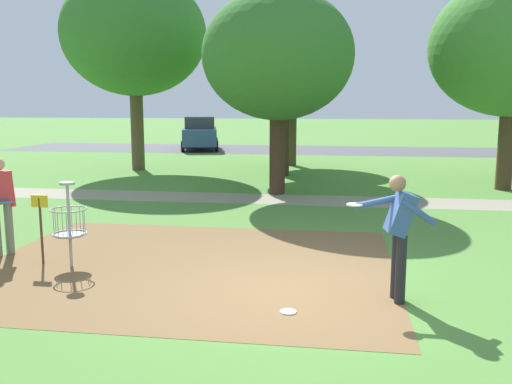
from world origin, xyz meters
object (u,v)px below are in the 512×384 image
object	(u,v)px
tree_near_right	(284,60)
parked_car_leftmost	(200,133)
frisbee_near_basket	(69,236)
tree_mid_right	(134,35)
tree_mid_center	(278,56)
tree_far_left	(292,79)
disc_golf_basket	(66,221)
frisbee_mid_grass	(288,312)
player_foreground_watching	(399,229)
player_throwing	(1,201)

from	to	relation	value
tree_near_right	parked_car_leftmost	distance (m)	12.11
frisbee_near_basket	tree_mid_right	size ratio (longest dim) A/B	0.03
tree_mid_center	tree_far_left	world-z (taller)	tree_mid_center
disc_golf_basket	frisbee_mid_grass	world-z (taller)	disc_golf_basket
frisbee_mid_grass	tree_mid_right	bearing A→B (deg)	117.12
parked_car_leftmost	disc_golf_basket	bearing A→B (deg)	-81.31
frisbee_near_basket	tree_near_right	size ratio (longest dim) A/B	0.04
frisbee_near_basket	player_foreground_watching	bearing A→B (deg)	-23.87
disc_golf_basket	tree_far_left	xyz separation A→B (m)	(2.34, 15.06, 2.81)
frisbee_mid_grass	parked_car_leftmost	size ratio (longest dim) A/B	0.05
tree_mid_center	parked_car_leftmost	xyz separation A→B (m)	(-5.91, 14.26, -3.00)
tree_near_right	tree_mid_right	xyz separation A→B (m)	(-5.81, 0.92, 1.08)
frisbee_mid_grass	tree_near_right	distance (m)	13.86
frisbee_mid_grass	player_throwing	bearing A→B (deg)	159.55
player_throwing	tree_mid_right	size ratio (longest dim) A/B	0.23
disc_golf_basket	frisbee_near_basket	bearing A→B (deg)	116.81
player_throwing	tree_mid_right	distance (m)	13.04
disc_golf_basket	tree_mid_center	bearing A→B (deg)	71.49
tree_near_right	tree_far_left	world-z (taller)	tree_near_right
disc_golf_basket	parked_car_leftmost	size ratio (longest dim) A/B	0.31
tree_far_left	player_throwing	bearing A→B (deg)	-104.38
player_throwing	tree_far_left	bearing A→B (deg)	75.62
player_foreground_watching	player_throwing	bearing A→B (deg)	169.04
player_foreground_watching	tree_far_left	distance (m)	16.33
tree_mid_right	parked_car_leftmost	bearing A→B (deg)	89.14
disc_golf_basket	tree_near_right	distance (m)	12.39
tree_mid_center	disc_golf_basket	bearing A→B (deg)	-108.51
player_foreground_watching	tree_mid_right	world-z (taller)	tree_mid_right
tree_near_right	parked_car_leftmost	world-z (taller)	tree_near_right
disc_golf_basket	frisbee_mid_grass	size ratio (longest dim) A/B	6.63
player_throwing	parked_car_leftmost	xyz separation A→B (m)	(-1.94, 21.47, -0.05)
player_foreground_watching	player_throwing	xyz separation A→B (m)	(-6.53, 1.26, -0.02)
player_foreground_watching	parked_car_leftmost	xyz separation A→B (m)	(-8.47, 22.74, -0.06)
tree_mid_right	parked_car_leftmost	distance (m)	10.23
frisbee_near_basket	frisbee_mid_grass	distance (m)	5.74
frisbee_mid_grass	tree_near_right	bearing A→B (deg)	96.08
player_foreground_watching	parked_car_leftmost	size ratio (longest dim) A/B	0.38
player_throwing	tree_mid_right	world-z (taller)	tree_mid_right
frisbee_near_basket	tree_mid_right	distance (m)	12.20
tree_far_left	tree_mid_right	bearing A→B (deg)	-157.23
player_throwing	tree_far_left	xyz separation A→B (m)	(3.75, 14.62, 2.60)
player_throwing	tree_near_right	xyz separation A→B (m)	(3.74, 11.25, 3.13)
tree_mid_right	player_throwing	bearing A→B (deg)	-80.31
disc_golf_basket	player_throwing	size ratio (longest dim) A/B	0.81
frisbee_near_basket	frisbee_mid_grass	world-z (taller)	same
frisbee_mid_grass	tree_mid_right	world-z (taller)	tree_mid_right
parked_car_leftmost	tree_near_right	bearing A→B (deg)	-60.96
frisbee_near_basket	disc_golf_basket	bearing A→B (deg)	-63.19
disc_golf_basket	player_foreground_watching	distance (m)	5.19
tree_far_left	player_foreground_watching	bearing A→B (deg)	-80.05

